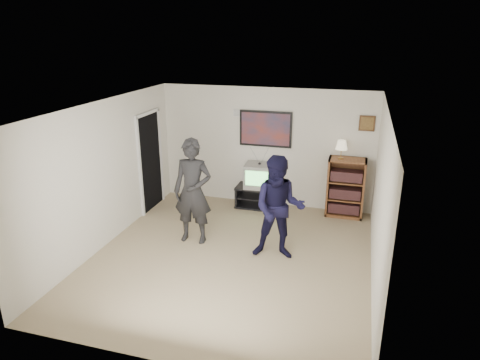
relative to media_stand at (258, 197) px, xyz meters
The scene contains 13 objects.
room_shell 2.15m from the media_stand, 87.45° to the right, with size 4.51×5.00×2.51m.
media_stand is the anchor object (origin of this frame).
crt_television 0.48m from the media_stand, ahead, with size 0.59×0.50×0.50m, color gray, non-canonical shape.
bookshelf 1.83m from the media_stand, ahead, with size 0.73×0.42×1.20m, color brown, non-canonical shape.
table_lamp 2.02m from the media_stand, ahead, with size 0.23×0.23×0.37m, color beige, non-canonical shape.
person_tall 2.08m from the media_stand, 111.91° to the right, with size 0.68×0.45×1.87m, color black.
person_short 2.24m from the media_stand, 67.45° to the right, with size 0.85×0.66×1.74m, color black.
controller_left 2.01m from the media_stand, 114.36° to the right, with size 0.03×0.12×0.03m, color white.
controller_right 2.07m from the media_stand, 64.33° to the right, with size 0.03×0.11×0.03m, color white.
poster 1.45m from the media_stand, 71.09° to the left, with size 1.10×0.03×0.75m, color black.
air_vent 1.80m from the media_stand, 151.79° to the left, with size 0.28×0.02×0.14m, color white.
small_picture 2.67m from the media_stand, ahead, with size 0.30×0.03×0.30m, color #381E11.
doorway 2.37m from the media_stand, 163.68° to the right, with size 0.03×0.85×2.00m, color black.
Camera 1 is at (1.88, -6.01, 3.58)m, focal length 32.00 mm.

